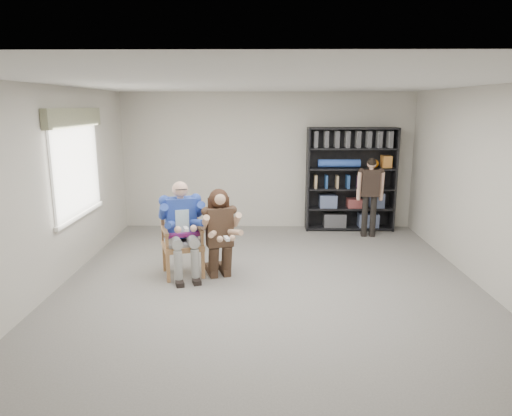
# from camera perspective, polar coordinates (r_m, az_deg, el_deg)

# --- Properties ---
(room_shell) EXTENTS (6.00, 7.00, 2.80)m
(room_shell) POSITION_cam_1_polar(r_m,az_deg,el_deg) (6.05, 1.83, 1.99)
(room_shell) COLOR beige
(room_shell) RESTS_ON ground
(floor) EXTENTS (6.00, 7.00, 0.01)m
(floor) POSITION_cam_1_polar(r_m,az_deg,el_deg) (6.45, 1.74, -10.32)
(floor) COLOR slate
(floor) RESTS_ON ground
(window_left) EXTENTS (0.16, 2.00, 1.75)m
(window_left) POSITION_cam_1_polar(r_m,az_deg,el_deg) (7.55, -21.41, 5.02)
(window_left) COLOR white
(window_left) RESTS_ON room_shell
(armchair) EXTENTS (0.81, 0.80, 1.11)m
(armchair) POSITION_cam_1_polar(r_m,az_deg,el_deg) (6.95, -9.18, -3.91)
(armchair) COLOR #955A3A
(armchair) RESTS_ON floor
(seated_man) EXTENTS (0.86, 1.02, 1.45)m
(seated_man) POSITION_cam_1_polar(r_m,az_deg,el_deg) (6.90, -9.23, -2.58)
(seated_man) COLOR navy
(seated_man) RESTS_ON floor
(kneeling_woman) EXTENTS (0.81, 1.02, 1.33)m
(kneeling_woman) POSITION_cam_1_polar(r_m,az_deg,el_deg) (6.73, -4.50, -3.40)
(kneeling_woman) COLOR #3B291C
(kneeling_woman) RESTS_ON floor
(bookshelf) EXTENTS (1.80, 0.38, 2.10)m
(bookshelf) POSITION_cam_1_polar(r_m,az_deg,el_deg) (9.51, 11.75, 3.51)
(bookshelf) COLOR black
(bookshelf) RESTS_ON floor
(standing_man) EXTENTS (0.50, 0.30, 1.56)m
(standing_man) POSITION_cam_1_polar(r_m,az_deg,el_deg) (9.11, 14.05, 1.26)
(standing_man) COLOR black
(standing_man) RESTS_ON floor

